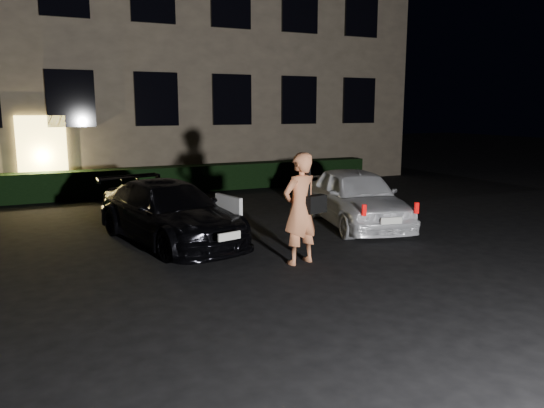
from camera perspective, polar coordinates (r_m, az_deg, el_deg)
name	(u,v)px	position (r m, az deg, el deg)	size (l,w,h in m)	color
ground	(334,294)	(8.00, 6.69, -9.61)	(80.00, 80.00, 0.00)	black
building	(129,20)	(21.98, -15.14, 18.52)	(20.00, 8.11, 12.00)	brown
hedge	(163,180)	(17.49, -11.68, 2.54)	(15.00, 0.70, 0.85)	black
sedan	(170,212)	(11.02, -10.94, -0.88)	(2.64, 4.53, 1.23)	black
hatch	(356,197)	(12.51, 9.05, 0.76)	(2.44, 4.21, 1.35)	white
man	(300,208)	(9.25, 3.08, -0.48)	(0.89, 0.63, 1.97)	#D87E50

